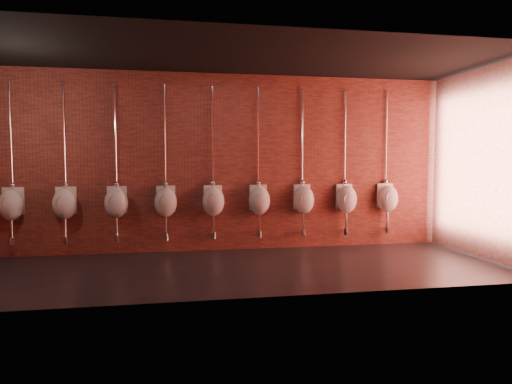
# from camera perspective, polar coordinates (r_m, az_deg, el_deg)

# --- Properties ---
(ground) EXTENTS (8.50, 8.50, 0.00)m
(ground) POSITION_cam_1_polar(r_m,az_deg,el_deg) (7.02, -3.05, -9.56)
(ground) COLOR black
(ground) RESTS_ON ground
(room_shell) EXTENTS (8.54, 3.04, 3.22)m
(room_shell) POSITION_cam_1_polar(r_m,az_deg,el_deg) (6.83, -3.11, 7.07)
(room_shell) COLOR black
(room_shell) RESTS_ON ground
(urinal_0) EXTENTS (0.45, 0.40, 2.72)m
(urinal_0) POSITION_cam_1_polar(r_m,az_deg,el_deg) (8.57, -28.28, -1.31)
(urinal_0) COLOR white
(urinal_0) RESTS_ON ground
(urinal_1) EXTENTS (0.45, 0.40, 2.72)m
(urinal_1) POSITION_cam_1_polar(r_m,az_deg,el_deg) (8.36, -22.80, -1.28)
(urinal_1) COLOR white
(urinal_1) RESTS_ON ground
(urinal_2) EXTENTS (0.45, 0.40, 2.72)m
(urinal_2) POSITION_cam_1_polar(r_m,az_deg,el_deg) (8.22, -17.08, -1.22)
(urinal_2) COLOR white
(urinal_2) RESTS_ON ground
(urinal_3) EXTENTS (0.45, 0.40, 2.72)m
(urinal_3) POSITION_cam_1_polar(r_m,az_deg,el_deg) (8.16, -11.23, -1.16)
(urinal_3) COLOR white
(urinal_3) RESTS_ON ground
(urinal_4) EXTENTS (0.45, 0.40, 2.72)m
(urinal_4) POSITION_cam_1_polar(r_m,az_deg,el_deg) (8.19, -5.35, -1.08)
(urinal_4) COLOR white
(urinal_4) RESTS_ON ground
(urinal_5) EXTENTS (0.45, 0.40, 2.72)m
(urinal_5) POSITION_cam_1_polar(r_m,az_deg,el_deg) (8.31, 0.41, -0.99)
(urinal_5) COLOR white
(urinal_5) RESTS_ON ground
(urinal_6) EXTENTS (0.45, 0.40, 2.72)m
(urinal_6) POSITION_cam_1_polar(r_m,az_deg,el_deg) (8.51, 5.97, -0.90)
(urinal_6) COLOR white
(urinal_6) RESTS_ON ground
(urinal_7) EXTENTS (0.45, 0.40, 2.72)m
(urinal_7) POSITION_cam_1_polar(r_m,az_deg,el_deg) (8.78, 11.22, -0.80)
(urinal_7) COLOR white
(urinal_7) RESTS_ON ground
(urinal_8) EXTENTS (0.45, 0.40, 2.72)m
(urinal_8) POSITION_cam_1_polar(r_m,az_deg,el_deg) (9.12, 16.12, -0.70)
(urinal_8) COLOR white
(urinal_8) RESTS_ON ground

